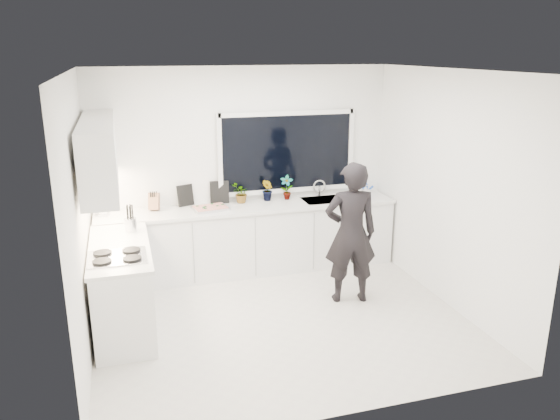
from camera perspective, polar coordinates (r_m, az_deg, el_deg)
name	(u,v)px	position (r m, az deg, el deg)	size (l,w,h in m)	color
floor	(281,320)	(6.23, 0.10, -11.38)	(4.00, 3.50, 0.02)	beige
wall_back	(244,169)	(7.38, -3.81, 4.31)	(4.00, 0.02, 2.70)	white
wall_left	(78,219)	(5.52, -20.32, -0.92)	(0.02, 3.50, 2.70)	white
wall_right	(448,189)	(6.57, 17.18, 2.06)	(0.02, 3.50, 2.70)	white
ceiling	(281,69)	(5.51, 0.11, 14.48)	(4.00, 3.50, 0.02)	white
window	(287,152)	(7.46, 0.75, 6.04)	(1.80, 0.02, 1.00)	black
base_cabinets_back	(250,240)	(7.34, -3.13, -3.15)	(3.92, 0.58, 0.88)	white
base_cabinets_left	(123,288)	(6.15, -16.11, -7.83)	(0.58, 1.60, 0.88)	white
countertop_back	(250,207)	(7.19, -3.17, 0.28)	(3.94, 0.62, 0.04)	silver
countertop_left	(119,248)	(5.98, -16.46, -3.81)	(0.62, 1.60, 0.04)	silver
upper_cabinets	(99,153)	(6.08, -18.36, 5.67)	(0.34, 2.10, 0.70)	white
sink	(324,203)	(7.50, 4.64, 0.72)	(0.58, 0.42, 0.14)	silver
faucet	(319,188)	(7.64, 4.13, 2.27)	(0.03, 0.03, 0.22)	silver
stovetop	(117,257)	(5.64, -16.65, -4.68)	(0.56, 0.48, 0.03)	black
person	(351,233)	(6.40, 7.39, -2.41)	(0.62, 0.40, 1.69)	black
pizza_tray	(210,208)	(7.06, -7.28, 0.17)	(0.44, 0.32, 0.03)	silver
pizza	(210,207)	(7.06, -7.29, 0.31)	(0.40, 0.28, 0.01)	#B02617
watering_can	(363,189)	(7.86, 8.67, 2.19)	(0.14, 0.14, 0.13)	blue
paper_towel_roll	(102,205)	(7.08, -18.12, 0.49)	(0.11, 0.11, 0.26)	white
knife_block	(154,202)	(7.13, -13.02, 0.83)	(0.13, 0.10, 0.22)	#A4724C
utensil_crock	(131,225)	(6.37, -15.33, -1.50)	(0.13, 0.13, 0.16)	#B2B2B7
picture_frame_large	(185,195)	(7.25, -9.86, 1.52)	(0.22, 0.02, 0.28)	black
picture_frame_small	(220,192)	(7.31, -6.34, 1.87)	(0.25, 0.02, 0.30)	black
herb_plants	(260,191)	(7.34, -2.11, 2.00)	(0.90, 0.31, 0.33)	#26662D
soap_bottles	(361,191)	(7.50, 8.45, 2.02)	(0.24, 0.15, 0.29)	#D8BF66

